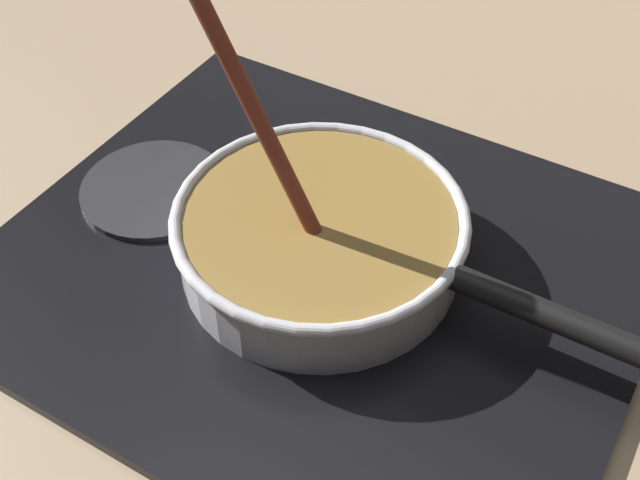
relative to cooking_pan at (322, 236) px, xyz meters
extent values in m
cube|color=#9E8466|center=(-0.08, -0.08, -0.07)|extent=(2.40, 1.60, 0.04)
cube|color=black|center=(0.00, 0.00, -0.04)|extent=(0.56, 0.48, 0.01)
torus|color=#592D0C|center=(0.00, 0.00, -0.03)|extent=(0.17, 0.17, 0.01)
cylinder|color=#262628|center=(-0.19, 0.00, -0.03)|extent=(0.14, 0.14, 0.01)
cylinder|color=silver|center=(0.00, 0.00, -0.01)|extent=(0.24, 0.24, 0.06)
cylinder|color=olive|center=(0.00, 0.00, 0.00)|extent=(0.23, 0.23, 0.05)
torus|color=silver|center=(0.00, 0.00, 0.02)|extent=(0.26, 0.26, 0.01)
cylinder|color=black|center=(0.20, 0.00, 0.02)|extent=(0.17, 0.02, 0.02)
cylinder|color=beige|center=(-0.01, -0.03, 0.01)|extent=(0.03, 0.03, 0.01)
cylinder|color=#EDD88C|center=(0.00, 0.01, 0.01)|extent=(0.03, 0.03, 0.01)
cylinder|color=#E5CC7A|center=(0.07, 0.06, 0.01)|extent=(0.03, 0.03, 0.01)
cylinder|color=#EDD88C|center=(0.05, 0.01, 0.01)|extent=(0.03, 0.03, 0.01)
cylinder|color=beige|center=(0.05, -0.03, 0.01)|extent=(0.03, 0.03, 0.01)
cylinder|color=#E5CC7A|center=(0.03, 0.09, 0.01)|extent=(0.03, 0.03, 0.01)
cylinder|color=maroon|center=(-0.05, -0.02, 0.12)|extent=(0.13, 0.02, 0.24)
cube|color=brown|center=(0.01, -0.02, 0.01)|extent=(0.04, 0.03, 0.01)
camera|label=1|loc=(0.25, -0.43, 0.50)|focal=45.61mm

